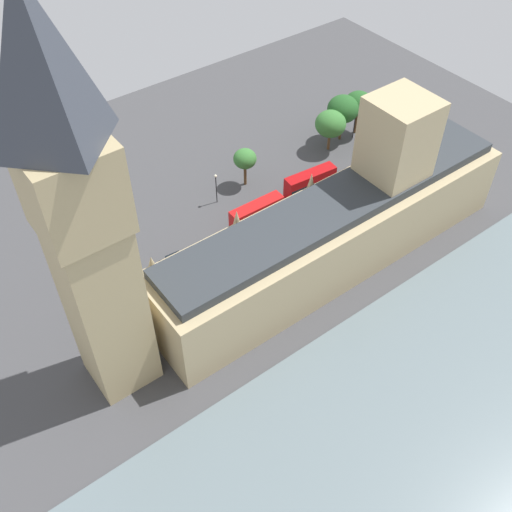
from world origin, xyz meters
name	(u,v)px	position (x,y,z in m)	size (l,w,h in m)	color
ground_plane	(322,256)	(0.00, 0.00, 0.00)	(135.51, 135.51, 0.00)	#424244
river_thames	(461,376)	(-30.46, 0.00, 0.12)	(34.96, 121.96, 0.25)	slate
parliament_building	(343,224)	(-1.99, -1.98, 7.98)	(13.42, 65.51, 27.29)	tan
clock_tower	(80,217)	(-0.16, 38.60, 30.05)	(9.60, 9.60, 58.08)	tan
car_silver_corner	(371,166)	(12.54, -24.13, 0.89)	(2.28, 4.66, 1.74)	#B7B7BC
double_decker_bus_opposite_hall	(310,182)	(14.40, -9.41, 2.63)	(3.53, 10.69, 4.75)	#B20C0F
double_decker_bus_under_trees	(257,213)	(13.31, 4.13, 2.63)	(2.82, 10.55, 4.75)	red
car_black_midblock	(173,260)	(13.89, 21.48, 0.89)	(2.15, 4.76, 1.74)	black
pedestrian_near_tower	(175,302)	(5.70, 26.10, 0.77)	(0.48, 0.59, 1.71)	navy
plane_tree_trailing	(331,124)	(22.92, -21.83, 6.16)	(6.33, 6.33, 8.87)	brown
plane_tree_by_river_gate	(358,104)	(24.05, -30.52, 7.09)	(5.92, 5.92, 9.64)	brown
plane_tree_leading	(343,109)	(24.23, -26.30, 7.27)	(6.55, 6.55, 10.09)	brown
plane_tree_kerbside	(245,159)	(23.96, -1.07, 6.00)	(4.44, 4.44, 7.96)	brown
street_lamp_far_end	(216,183)	(22.79, 6.44, 4.51)	(0.56, 0.56, 6.48)	black
street_lamp_slot_10	(355,120)	(22.93, -28.88, 4.35)	(0.56, 0.56, 6.22)	black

